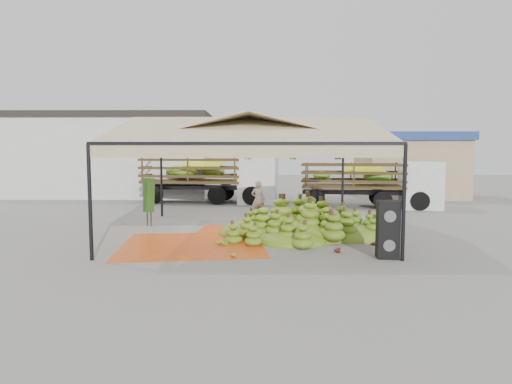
{
  "coord_description": "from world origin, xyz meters",
  "views": [
    {
      "loc": [
        0.32,
        -14.81,
        2.69
      ],
      "look_at": [
        0.2,
        1.5,
        1.3
      ],
      "focal_mm": 30.0,
      "sensor_mm": 36.0,
      "label": 1
    }
  ],
  "objects_px": {
    "vendor": "(258,200)",
    "truck_left": "(216,174)",
    "truck_right": "(375,179)",
    "speaker_stack": "(388,229)",
    "banana_heap": "(303,218)"
  },
  "relations": [
    {
      "from": "truck_right",
      "to": "vendor",
      "type": "bearing_deg",
      "value": -137.29
    },
    {
      "from": "banana_heap",
      "to": "vendor",
      "type": "distance_m",
      "value": 4.21
    },
    {
      "from": "banana_heap",
      "to": "truck_left",
      "type": "xyz_separation_m",
      "value": [
        -3.96,
        10.38,
        1.01
      ]
    },
    {
      "from": "truck_left",
      "to": "truck_right",
      "type": "relative_size",
      "value": 1.1
    },
    {
      "from": "banana_heap",
      "to": "vendor",
      "type": "height_order",
      "value": "vendor"
    },
    {
      "from": "speaker_stack",
      "to": "banana_heap",
      "type": "bearing_deg",
      "value": 127.07
    },
    {
      "from": "truck_right",
      "to": "speaker_stack",
      "type": "bearing_deg",
      "value": -94.82
    },
    {
      "from": "truck_left",
      "to": "vendor",
      "type": "bearing_deg",
      "value": -61.83
    },
    {
      "from": "speaker_stack",
      "to": "truck_left",
      "type": "relative_size",
      "value": 0.19
    },
    {
      "from": "vendor",
      "to": "speaker_stack",
      "type": "bearing_deg",
      "value": 121.38
    },
    {
      "from": "vendor",
      "to": "truck_right",
      "type": "bearing_deg",
      "value": -140.35
    },
    {
      "from": "banana_heap",
      "to": "truck_left",
      "type": "distance_m",
      "value": 11.15
    },
    {
      "from": "banana_heap",
      "to": "speaker_stack",
      "type": "bearing_deg",
      "value": -58.6
    },
    {
      "from": "speaker_stack",
      "to": "truck_right",
      "type": "relative_size",
      "value": 0.21
    },
    {
      "from": "vendor",
      "to": "truck_left",
      "type": "xyz_separation_m",
      "value": [
        -2.45,
        6.45,
        0.81
      ]
    }
  ]
}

